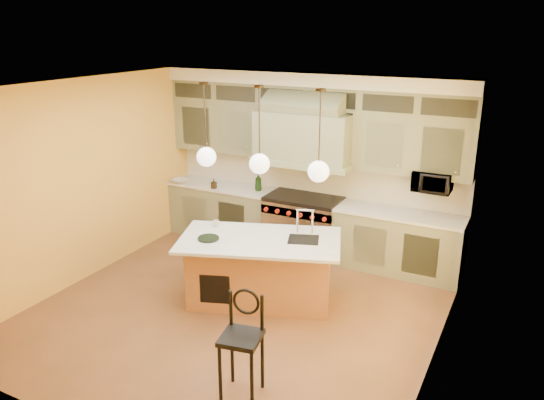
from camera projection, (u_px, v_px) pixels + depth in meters
The scene contains 18 objects.
floor at pixel (237, 311), 6.98m from camera, with size 5.00×5.00×0.00m, color brown.
ceiling at pixel (231, 87), 6.07m from camera, with size 5.00×5.00×0.00m, color white.
wall_back at pixel (313, 162), 8.64m from camera, with size 5.00×5.00×0.00m, color gold.
wall_front at pixel (79, 294), 4.41m from camera, with size 5.00×5.00×0.00m, color gold.
wall_left at pixel (85, 181), 7.61m from camera, with size 5.00×5.00×0.00m, color gold.
wall_right at pixel (443, 243), 5.44m from camera, with size 5.00×5.00×0.00m, color gold.
back_cabinetry at pixel (307, 167), 8.42m from camera, with size 5.00×0.77×2.90m.
range at pixel (303, 224), 8.64m from camera, with size 1.20×0.74×0.96m.
kitchen_island at pixel (261, 268), 7.11m from camera, with size 2.36×1.78×1.35m.
counter_stool at pixel (242, 339), 5.24m from camera, with size 0.45×0.45×1.11m.
microwave at pixel (432, 181), 7.58m from camera, with size 0.54×0.37×0.30m, color black.
oil_bottle_a at pixel (258, 182), 8.82m from camera, with size 0.12×0.12×0.30m, color black.
oil_bottle_b at pixel (214, 184), 8.97m from camera, with size 0.08×0.08×0.17m, color black.
fruit_bowl at pixel (179, 181), 9.30m from camera, with size 0.27×0.27×0.07m, color beige.
cup at pixel (216, 223), 7.35m from camera, with size 0.09×0.09×0.08m, color beige.
pendant_left at pixel (206, 155), 7.00m from camera, with size 0.26×0.26×1.11m.
pendant_center at pixel (260, 162), 6.65m from camera, with size 0.26×0.26×1.11m.
pendant_right at pixel (319, 169), 6.30m from camera, with size 0.26×0.26×1.11m.
Camera 1 is at (3.23, -5.27, 3.59)m, focal length 35.00 mm.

